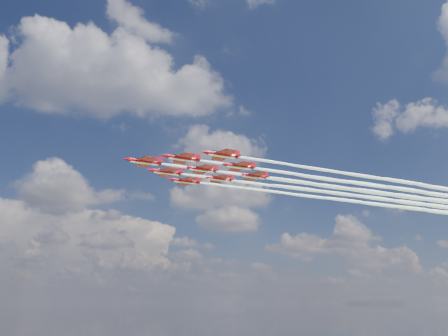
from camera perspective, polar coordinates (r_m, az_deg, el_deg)
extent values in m
cylinder|color=#A30917|center=(127.01, -10.33, 0.83)|extent=(8.60, 3.48, 1.18)
cone|color=#A30917|center=(125.89, -12.70, 1.14)|extent=(2.39, 1.72, 1.18)
cone|color=#A30917|center=(128.26, -8.16, 0.54)|extent=(1.84, 1.47, 1.07)
ellipsoid|color=black|center=(126.68, -11.26, 1.16)|extent=(2.42, 1.55, 0.77)
cube|color=#A30917|center=(127.11, -10.10, 0.78)|extent=(6.00, 10.45, 0.15)
cube|color=#A30917|center=(128.06, -8.48, 0.58)|extent=(2.50, 4.13, 0.13)
cube|color=#A30917|center=(128.41, -8.37, 0.98)|extent=(1.70, 0.61, 1.93)
cube|color=white|center=(126.84, -10.35, 0.60)|extent=(8.02, 3.12, 0.13)
cylinder|color=#A30917|center=(122.65, -5.45, 1.28)|extent=(8.60, 3.48, 1.18)
cone|color=#A30917|center=(121.10, -7.85, 1.61)|extent=(2.39, 1.72, 1.18)
cone|color=#A30917|center=(124.30, -3.26, 0.97)|extent=(1.84, 1.47, 1.07)
ellipsoid|color=black|center=(122.16, -6.39, 1.63)|extent=(2.42, 1.55, 0.77)
cube|color=#A30917|center=(122.80, -5.22, 1.22)|extent=(6.00, 10.45, 0.15)
cube|color=#A30917|center=(124.05, -3.58, 1.02)|extent=(2.50, 4.13, 0.13)
cube|color=#A30917|center=(124.43, -3.48, 1.43)|extent=(1.70, 0.61, 1.93)
cube|color=white|center=(122.48, -5.46, 1.04)|extent=(8.02, 3.12, 0.13)
cylinder|color=#A30917|center=(136.06, -7.53, -0.53)|extent=(8.60, 3.48, 1.18)
cone|color=#A30917|center=(134.66, -9.71, -0.25)|extent=(2.39, 1.72, 1.18)
cone|color=#A30917|center=(137.55, -5.53, -0.79)|extent=(1.84, 1.47, 1.07)
ellipsoid|color=black|center=(135.62, -8.39, -0.23)|extent=(2.42, 1.55, 0.77)
cube|color=#A30917|center=(136.19, -7.32, -0.58)|extent=(6.00, 10.45, 0.15)
cube|color=#A30917|center=(137.32, -5.82, -0.75)|extent=(2.50, 4.13, 0.13)
cube|color=#A30917|center=(137.66, -5.73, -0.38)|extent=(1.70, 0.61, 1.93)
cube|color=white|center=(135.91, -7.54, -0.75)|extent=(8.02, 3.12, 0.13)
cylinder|color=#A30917|center=(119.25, -0.25, 1.75)|extent=(8.60, 3.48, 1.18)
cone|color=#A30917|center=(117.25, -2.64, 2.10)|extent=(2.39, 1.72, 1.18)
cone|color=#A30917|center=(121.32, 1.92, 1.42)|extent=(1.84, 1.47, 1.07)
ellipsoid|color=black|center=(118.59, -1.19, 2.11)|extent=(2.42, 1.55, 0.77)
cube|color=#A30917|center=(119.45, -0.01, 1.69)|extent=(6.00, 10.45, 0.15)
cube|color=#A30917|center=(121.00, 1.61, 1.47)|extent=(2.50, 4.13, 0.13)
cube|color=#A30917|center=(121.41, 1.69, 1.89)|extent=(1.70, 0.61, 1.93)
cube|color=white|center=(119.08, -0.25, 1.50)|extent=(8.02, 3.12, 0.13)
cylinder|color=#A30917|center=(132.18, -2.91, -0.16)|extent=(8.60, 3.48, 1.18)
cone|color=#A30917|center=(130.38, -5.10, 0.13)|extent=(2.39, 1.72, 1.18)
cone|color=#A30917|center=(134.05, -0.91, -0.43)|extent=(1.84, 1.47, 1.07)
ellipsoid|color=black|center=(131.58, -3.77, 0.16)|extent=(2.42, 1.55, 0.77)
cube|color=#A30917|center=(132.36, -2.69, -0.21)|extent=(6.00, 10.45, 0.15)
cube|color=#A30917|center=(133.76, -1.20, -0.39)|extent=(2.50, 4.13, 0.13)
cube|color=#A30917|center=(134.13, -1.11, 0.00)|extent=(1.70, 0.61, 1.93)
cube|color=white|center=(132.02, -2.91, -0.38)|extent=(8.02, 3.12, 0.13)
cylinder|color=#A30917|center=(145.46, -5.09, -1.72)|extent=(8.60, 3.48, 1.18)
cone|color=#A30917|center=(143.83, -7.10, -1.47)|extent=(2.39, 1.72, 1.18)
cone|color=#A30917|center=(147.16, -3.24, -1.95)|extent=(1.84, 1.47, 1.07)
ellipsoid|color=black|center=(144.92, -5.88, -1.44)|extent=(2.42, 1.55, 0.77)
cube|color=#A30917|center=(145.62, -4.89, -1.77)|extent=(6.00, 10.45, 0.15)
cube|color=#A30917|center=(146.90, -3.51, -1.91)|extent=(2.50, 4.13, 0.13)
cube|color=#A30917|center=(147.23, -3.43, -1.56)|extent=(1.70, 0.61, 1.93)
cube|color=white|center=(145.32, -5.09, -1.93)|extent=(8.02, 3.12, 0.13)
cylinder|color=#A30917|center=(129.22, 1.96, 0.23)|extent=(8.60, 3.48, 1.18)
cone|color=#A30917|center=(127.00, -0.20, 0.54)|extent=(2.39, 1.72, 1.18)
cone|color=#A30917|center=(131.47, 3.93, -0.05)|extent=(1.84, 1.47, 1.07)
ellipsoid|color=black|center=(128.46, 1.10, 0.56)|extent=(2.42, 1.55, 0.77)
cube|color=#A30917|center=(129.44, 2.18, 0.18)|extent=(6.00, 10.45, 0.15)
cube|color=#A30917|center=(131.13, 3.64, 0.00)|extent=(2.50, 4.13, 0.13)
cube|color=#A30917|center=(131.52, 3.72, 0.39)|extent=(1.70, 0.61, 1.93)
cube|color=white|center=(129.06, 1.97, 0.01)|extent=(8.02, 3.12, 0.13)
cylinder|color=#A30917|center=(142.01, -0.71, -1.40)|extent=(8.60, 3.48, 1.18)
cone|color=#A30917|center=(139.99, -2.72, -1.15)|extent=(2.39, 1.72, 1.18)
cone|color=#A30917|center=(144.06, 1.12, -1.63)|extent=(1.84, 1.47, 1.07)
ellipsoid|color=black|center=(141.32, -1.51, -1.11)|extent=(2.42, 1.55, 0.77)
cube|color=#A30917|center=(142.21, -0.51, -1.45)|extent=(6.00, 10.45, 0.15)
cube|color=#A30917|center=(143.75, 0.85, -1.60)|extent=(2.50, 4.13, 0.13)
cube|color=#A30917|center=(144.10, 0.93, -1.24)|extent=(1.70, 0.61, 1.93)
cube|color=white|center=(141.86, -0.71, -1.61)|extent=(8.02, 3.12, 0.13)
cylinder|color=#A30917|center=(139.43, 3.85, -1.06)|extent=(8.60, 3.48, 1.18)
cone|color=#A30917|center=(137.03, 1.88, -0.80)|extent=(2.39, 1.72, 1.18)
cone|color=#A30917|center=(141.83, 5.65, -1.30)|extent=(1.84, 1.47, 1.07)
ellipsoid|color=black|center=(138.58, 3.07, -0.76)|extent=(2.42, 1.55, 0.77)
cube|color=#A30917|center=(139.66, 4.05, -1.11)|extent=(6.00, 10.45, 0.15)
cube|color=#A30917|center=(141.47, 5.39, -1.26)|extent=(2.50, 4.13, 0.13)
cube|color=#A30917|center=(141.84, 5.45, -0.90)|extent=(1.70, 0.61, 1.93)
cube|color=white|center=(139.28, 3.86, -1.27)|extent=(8.02, 3.12, 0.13)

